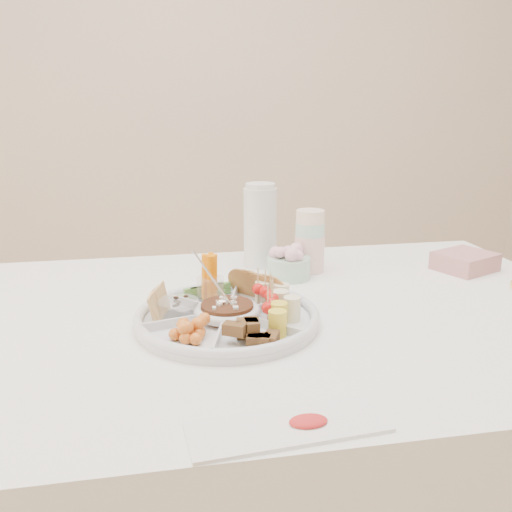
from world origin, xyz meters
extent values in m
cube|color=beige|center=(0.00, 2.00, 1.35)|extent=(4.00, 0.02, 2.70)
cube|color=white|center=(0.00, 0.00, 0.38)|extent=(1.52, 1.02, 0.76)
cylinder|color=silver|center=(-0.12, -0.06, 0.78)|extent=(0.46, 0.46, 0.04)
cylinder|color=#48280C|center=(-0.12, -0.06, 0.79)|extent=(0.13, 0.13, 0.04)
cylinder|color=#C7ECBD|center=(0.15, 0.27, 0.87)|extent=(0.09, 0.09, 0.23)
cylinder|color=silver|center=(0.03, 0.35, 0.88)|extent=(0.10, 0.10, 0.24)
cylinder|color=#A7BFB1|center=(0.08, 0.22, 0.80)|extent=(0.14, 0.14, 0.09)
cube|color=tan|center=(0.58, 0.20, 0.78)|extent=(0.19, 0.18, 0.05)
cube|color=silver|center=(-0.09, -0.45, 0.76)|extent=(0.30, 0.12, 0.01)
camera|label=1|loc=(-0.26, -1.11, 1.21)|focal=38.00mm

